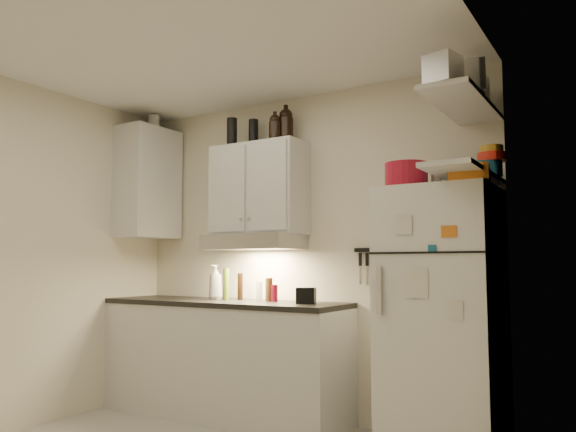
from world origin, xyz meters
The scene contains 35 objects.
ceiling centered at (0.00, 0.00, 2.61)m, with size 3.20×3.00×0.02m, color white.
back_wall centered at (0.00, 1.51, 1.30)m, with size 3.20×0.02×2.60m, color beige.
left_wall centered at (-1.61, 0.00, 1.30)m, with size 0.02×3.00×2.60m, color beige.
right_wall centered at (1.61, 0.00, 1.30)m, with size 0.02×3.00×2.60m, color beige.
base_cabinet centered at (-0.55, 1.20, 0.44)m, with size 2.10×0.60×0.88m, color silver.
countertop centered at (-0.55, 1.20, 0.90)m, with size 2.10×0.62×0.04m, color black.
upper_cabinet centered at (-0.30, 1.33, 1.83)m, with size 0.80×0.33×0.75m, color silver.
side_cabinet centered at (-1.44, 1.20, 1.95)m, with size 0.33×0.55×1.00m, color silver.
range_hood centered at (-0.30, 1.27, 1.39)m, with size 0.76×0.46×0.12m, color silver.
fridge centered at (1.25, 1.16, 0.85)m, with size 0.70×0.68×1.70m, color white.
shelf_hi centered at (1.45, 1.02, 2.20)m, with size 0.30×0.95×0.03m, color silver.
shelf_lo centered at (1.45, 1.02, 1.76)m, with size 0.30×0.95×0.03m, color silver.
knife_strip centered at (0.70, 1.49, 1.32)m, with size 0.42×0.02×0.03m, color black.
dutch_oven centered at (1.09, 0.99, 1.78)m, with size 0.27×0.27×0.16m, color #A8132C.
book_stack centered at (1.50, 0.95, 1.75)m, with size 0.22×0.28×0.09m, color orange.
spice_jar centered at (1.25, 1.09, 1.75)m, with size 0.07×0.07×0.11m, color silver.
stock_pot centered at (1.43, 1.25, 2.31)m, with size 0.28×0.28×0.20m, color silver.
tin_a centered at (1.52, 0.88, 2.31)m, with size 0.19×0.17×0.19m, color #AAAAAD.
tin_b centered at (1.44, 0.64, 2.30)m, with size 0.17×0.17×0.17m, color #AAAAAD.
bowl_teal centered at (1.51, 1.28, 1.82)m, with size 0.23×0.23×0.09m, color #175E80.
bowl_orange centered at (1.56, 1.27, 1.89)m, with size 0.18×0.18×0.06m, color red.
bowl_yellow centered at (1.56, 1.27, 1.95)m, with size 0.14×0.14×0.05m, color gold.
plates centered at (1.43, 1.02, 1.80)m, with size 0.21×0.21×0.05m, color #175E80.
growler_a centered at (-0.12, 1.30, 2.31)m, with size 0.10×0.10×0.23m, color black, non-canonical shape.
growler_b centered at (-0.06, 1.38, 2.34)m, with size 0.12×0.12×0.29m, color black, non-canonical shape.
thermos_a centered at (-0.40, 1.39, 2.32)m, with size 0.08×0.08×0.24m, color black.
thermos_b centered at (-0.56, 1.30, 2.33)m, with size 0.09×0.09×0.25m, color black.
side_jar centered at (-1.42, 1.24, 2.52)m, with size 0.10×0.10×0.14m, color silver.
soap_bottle centered at (-0.70, 1.28, 1.08)m, with size 0.12×0.12×0.32m, color silver.
pepper_mill centered at (-0.16, 1.27, 1.01)m, with size 0.06×0.06×0.19m, color #57371A.
oil_bottle centered at (-0.54, 1.22, 1.05)m, with size 0.05×0.05×0.26m, color #52721C.
vinegar_bottle centered at (-0.47, 1.32, 1.03)m, with size 0.05×0.05×0.22m, color black.
clear_bottle centered at (-0.29, 1.33, 1.00)m, with size 0.05×0.05×0.15m, color silver.
red_jar centered at (-0.12, 1.29, 0.99)m, with size 0.07×0.07×0.13m, color #A8132C.
caddy centered at (0.22, 1.21, 0.98)m, with size 0.14×0.10×0.12m, color black.
Camera 1 is at (2.31, -2.44, 1.21)m, focal length 35.00 mm.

